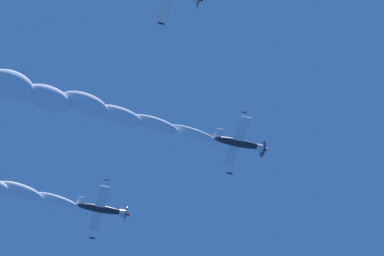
{
  "coord_description": "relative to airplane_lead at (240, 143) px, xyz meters",
  "views": [
    {
      "loc": [
        16.8,
        8.87,
        1.48
      ],
      "look_at": [
        4.24,
        -6.86,
        68.83
      ],
      "focal_mm": 54.72,
      "sensor_mm": 36.0,
      "label": 1
    }
  ],
  "objects": [
    {
      "name": "airplane_lead",
      "position": [
        0.0,
        0.0,
        0.0
      ],
      "size": [
        7.01,
        7.4,
        3.33
      ],
      "color": "#232328"
    },
    {
      "name": "airplane_left_wingman",
      "position": [
        7.75,
        -17.96,
        1.02
      ],
      "size": [
        7.01,
        7.44,
        3.21
      ],
      "color": "#232328"
    },
    {
      "name": "smoke_trail_lead",
      "position": [
        22.71,
        -9.16,
        -3.18
      ],
      "size": [
        30.92,
        14.03,
        6.89
      ],
      "color": "white"
    }
  ]
}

